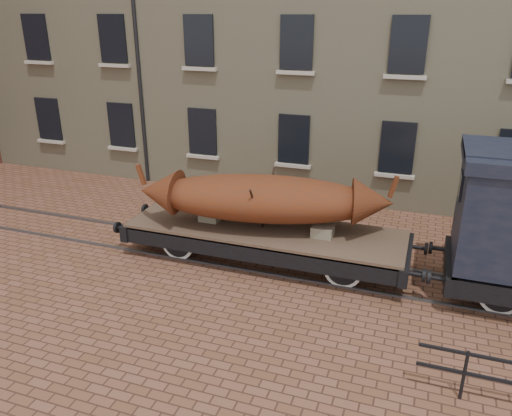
% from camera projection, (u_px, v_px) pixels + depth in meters
% --- Properties ---
extents(ground, '(90.00, 90.00, 0.00)m').
position_uv_depth(ground, '(333.00, 272.00, 13.06)').
color(ground, brown).
extents(rail_track, '(30.00, 1.52, 0.06)m').
position_uv_depth(rail_track, '(334.00, 271.00, 13.05)').
color(rail_track, '#59595E').
rests_on(rail_track, ground).
extents(flatcar_wagon, '(8.33, 2.26, 1.26)m').
position_uv_depth(flatcar_wagon, '(265.00, 234.00, 13.36)').
color(flatcar_wagon, '#4D3F30').
rests_on(flatcar_wagon, ground).
extents(iron_boat, '(6.75, 2.92, 1.61)m').
position_uv_depth(iron_boat, '(263.00, 198.00, 13.00)').
color(iron_boat, '#64260F').
rests_on(iron_boat, flatcar_wagon).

